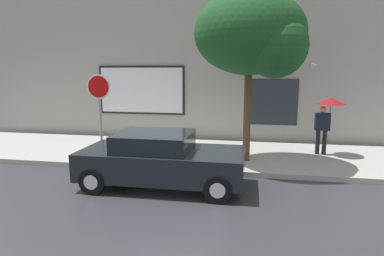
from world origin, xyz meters
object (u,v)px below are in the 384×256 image
parked_car (161,160)px  street_tree (255,36)px  fire_hydrant (176,150)px  pedestrian_with_umbrella (328,110)px  stop_sign (99,100)px

parked_car → street_tree: (2.26, 2.20, 3.23)m
street_tree → fire_hydrant: bearing=-170.6°
fire_hydrant → pedestrian_with_umbrella: bearing=19.5°
fire_hydrant → pedestrian_with_umbrella: (4.73, 1.68, 1.14)m
parked_car → pedestrian_with_umbrella: bearing=36.7°
stop_sign → fire_hydrant: bearing=6.8°
parked_car → street_tree: size_ratio=0.81×
parked_car → stop_sign: bearing=146.7°
stop_sign → pedestrian_with_umbrella: bearing=15.5°
fire_hydrant → street_tree: street_tree is taller
street_tree → stop_sign: (-4.61, -0.65, -1.88)m
parked_car → stop_sign: size_ratio=1.54×
stop_sign → street_tree: bearing=8.1°
street_tree → stop_sign: street_tree is taller
parked_car → street_tree: bearing=44.3°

